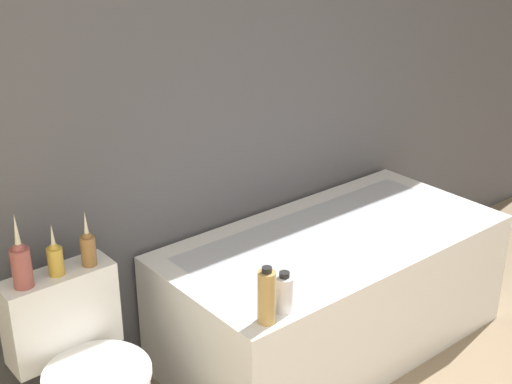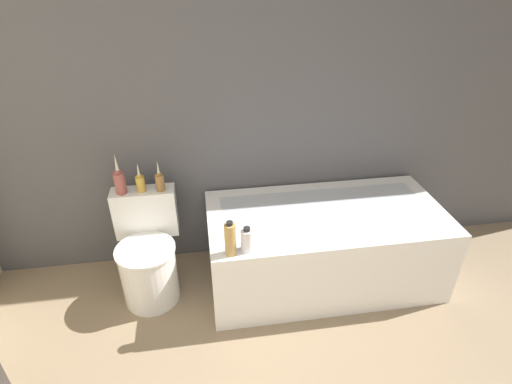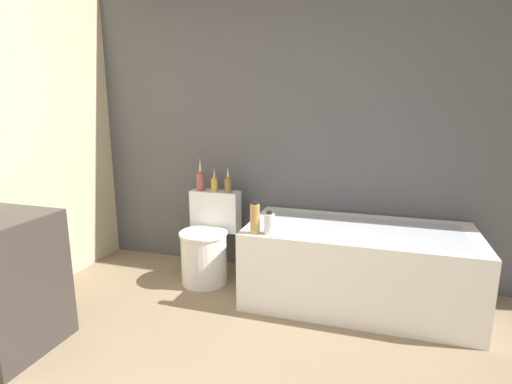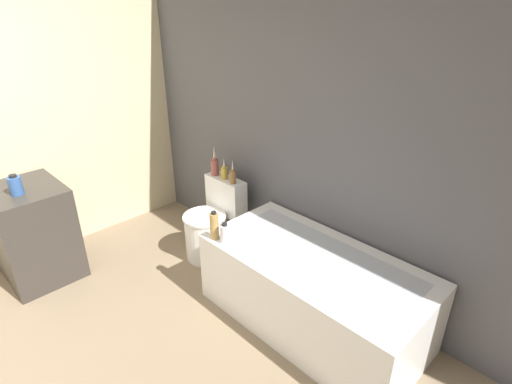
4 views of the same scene
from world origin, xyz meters
The scene contains 11 objects.
wall_back_tiled centered at (0.00, 2.34, 1.30)m, with size 6.40×0.06×2.60m.
wall_left_painted centered at (-1.70, 0.80, 1.30)m, with size 0.06×6.40×2.60m.
bathtub centered at (0.71, 1.89, 0.29)m, with size 1.62×0.80×0.58m.
toilet centered at (-0.51, 1.93, 0.31)m, with size 0.42×0.54×0.72m.
vanity_counter centered at (-1.33, 0.67, 0.41)m, with size 0.65×0.56×0.83m.
soap_bottle_glass centered at (-1.24, 0.62, 0.90)m, with size 0.10×0.10×0.16m.
vase_gold centered at (-0.64, 2.11, 0.82)m, with size 0.07×0.07×0.28m.
vase_silver centered at (-0.51, 2.12, 0.79)m, with size 0.06×0.06×0.21m.
vase_bronze centered at (-0.39, 2.11, 0.80)m, with size 0.06×0.06×0.22m.
shampoo_bottle_tall centered at (0.02, 1.56, 0.68)m, with size 0.07×0.07×0.23m.
shampoo_bottle_short centered at (0.12, 1.57, 0.65)m, with size 0.07×0.07×0.16m.
Camera 4 is at (2.06, -0.02, 2.19)m, focal length 28.00 mm.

